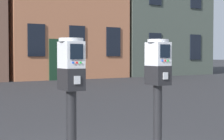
{
  "coord_description": "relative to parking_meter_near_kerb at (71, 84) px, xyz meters",
  "views": [
    {
      "loc": [
        -1.63,
        -3.23,
        1.28
      ],
      "look_at": [
        0.33,
        -0.09,
        1.13
      ],
      "focal_mm": 61.48,
      "sensor_mm": 36.0,
      "label": 1
    }
  ],
  "objects": [
    {
      "name": "parking_meter_twin_adjacent",
      "position": [
        0.97,
        0.0,
        0.01
      ],
      "size": [
        0.22,
        0.26,
        1.3
      ],
      "rotation": [
        0.0,
        0.0,
        -1.61
      ],
      "color": "black",
      "rests_on": "sidewalk_slab"
    },
    {
      "name": "parking_meter_near_kerb",
      "position": [
        0.0,
        0.0,
        0.0
      ],
      "size": [
        0.22,
        0.26,
        1.29
      ],
      "rotation": [
        0.0,
        0.0,
        -1.61
      ],
      "color": "black",
      "rests_on": "sidewalk_slab"
    }
  ]
}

